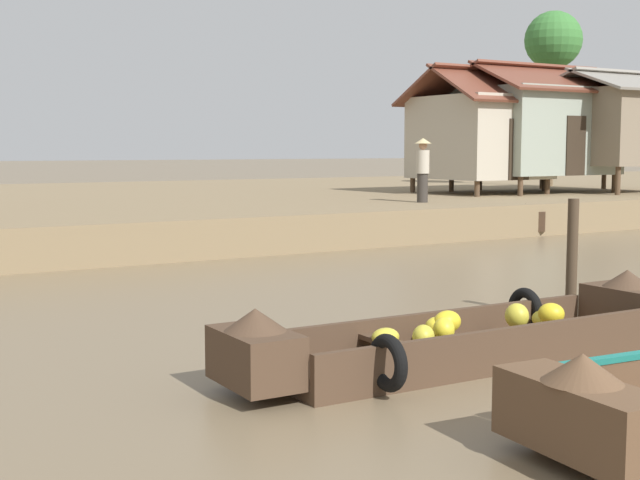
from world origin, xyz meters
The scene contains 10 objects.
ground_plane centered at (0.00, 10.00, 0.00)m, with size 300.00×300.00×0.00m, color #726047.
riverbank_strip centered at (0.00, 22.77, 0.41)m, with size 160.00×20.00×0.81m, color #7F6B4C.
banana_boat centered at (-0.86, 3.75, 0.27)m, with size 5.39×1.76×0.80m.
fishing_skiff_distant centered at (10.94, 14.56, 0.27)m, with size 4.35×3.83×0.82m.
stilt_house_mid_left centered at (11.75, 17.74, 2.62)m, with size 3.93×3.93×3.93m.
stilt_house_mid_right centered at (13.72, 17.41, 2.81)m, with size 5.18×4.01×4.07m.
stilt_house_right centered at (16.03, 16.23, 2.93)m, with size 3.97×3.88×3.89m.
palm_tree_near centered at (17.58, 20.37, 6.09)m, with size 2.10×2.10×6.41m.
vendor_person centered at (7.32, 14.93, 1.74)m, with size 0.44×0.44×1.66m.
mooring_post centered at (1.81, 4.81, 0.78)m, with size 0.14×0.14×1.56m, color #423323.
Camera 1 is at (-6.74, -2.98, 2.20)m, focal length 49.03 mm.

